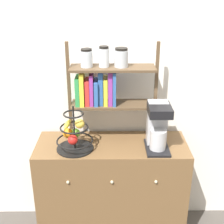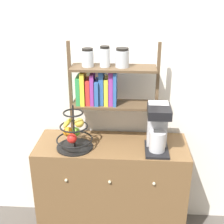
# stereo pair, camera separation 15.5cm
# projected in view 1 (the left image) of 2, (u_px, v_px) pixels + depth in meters

# --- Properties ---
(wall_back) EXTENTS (7.00, 0.05, 2.60)m
(wall_back) POSITION_uv_depth(u_px,v_px,m) (111.00, 79.00, 2.48)
(wall_back) COLOR silver
(wall_back) RESTS_ON ground_plane
(sideboard) EXTENTS (1.17, 0.46, 0.86)m
(sideboard) POSITION_uv_depth(u_px,v_px,m) (112.00, 190.00, 2.58)
(sideboard) COLOR brown
(sideboard) RESTS_ON ground_plane
(coffee_maker) EXTENTS (0.17, 0.26, 0.35)m
(coffee_maker) POSITION_uv_depth(u_px,v_px,m) (158.00, 126.00, 2.29)
(coffee_maker) COLOR black
(coffee_maker) RESTS_ON sideboard
(fruit_stand) EXTENTS (0.28, 0.28, 0.35)m
(fruit_stand) POSITION_uv_depth(u_px,v_px,m) (74.00, 135.00, 2.30)
(fruit_stand) COLOR black
(fruit_stand) RESTS_ON sideboard
(shelf_hutch) EXTENTS (0.67, 0.20, 0.77)m
(shelf_hutch) POSITION_uv_depth(u_px,v_px,m) (103.00, 83.00, 2.31)
(shelf_hutch) COLOR brown
(shelf_hutch) RESTS_ON sideboard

